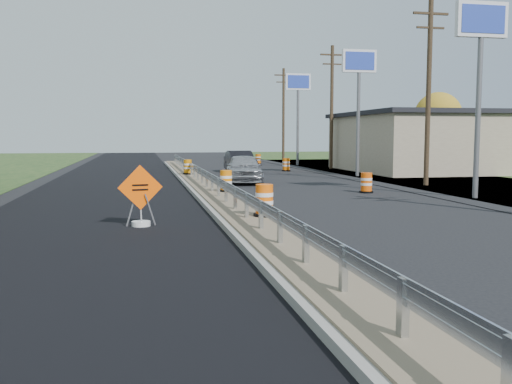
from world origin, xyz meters
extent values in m
plane|color=black|center=(0.00, 0.00, 0.00)|extent=(140.00, 140.00, 0.00)
cube|color=black|center=(-4.40, 10.00, 0.01)|extent=(7.20, 120.00, 0.01)
cube|color=gray|center=(0.00, 8.00, 0.09)|extent=(1.60, 55.00, 0.18)
cube|color=brown|center=(0.00, 8.00, 0.20)|extent=(1.25, 55.00, 0.05)
cube|color=silver|center=(0.00, -14.00, 0.58)|extent=(0.10, 0.15, 0.70)
cube|color=silver|center=(0.00, -12.00, 0.58)|extent=(0.10, 0.15, 0.70)
cube|color=silver|center=(0.00, -10.00, 0.58)|extent=(0.10, 0.15, 0.70)
cube|color=silver|center=(0.00, -8.00, 0.58)|extent=(0.10, 0.15, 0.70)
cube|color=silver|center=(0.00, -6.00, 0.58)|extent=(0.10, 0.15, 0.70)
cube|color=silver|center=(0.00, -4.00, 0.58)|extent=(0.10, 0.15, 0.70)
cube|color=silver|center=(0.00, -2.00, 0.58)|extent=(0.10, 0.15, 0.70)
cube|color=silver|center=(0.00, 0.00, 0.58)|extent=(0.10, 0.15, 0.70)
cube|color=silver|center=(0.00, 2.00, 0.58)|extent=(0.10, 0.15, 0.70)
cube|color=silver|center=(0.00, 4.00, 0.58)|extent=(0.10, 0.15, 0.70)
cube|color=silver|center=(0.00, 6.00, 0.58)|extent=(0.10, 0.15, 0.70)
cube|color=silver|center=(0.00, 8.00, 0.58)|extent=(0.10, 0.15, 0.70)
cube|color=silver|center=(0.00, 10.00, 0.58)|extent=(0.10, 0.15, 0.70)
cube|color=silver|center=(0.00, 12.00, 0.58)|extent=(0.10, 0.15, 0.70)
cube|color=silver|center=(0.00, 14.00, 0.58)|extent=(0.10, 0.15, 0.70)
cube|color=silver|center=(0.00, 16.00, 0.58)|extent=(0.10, 0.15, 0.70)
cube|color=silver|center=(0.00, 18.00, 0.58)|extent=(0.10, 0.15, 0.70)
cube|color=silver|center=(0.00, 20.00, 0.58)|extent=(0.10, 0.15, 0.70)
cube|color=silver|center=(0.00, 22.00, 0.58)|extent=(0.10, 0.15, 0.70)
cube|color=silver|center=(0.00, 24.00, 0.58)|extent=(0.10, 0.15, 0.70)
cube|color=silver|center=(0.00, 26.00, 0.58)|extent=(0.10, 0.15, 0.70)
cube|color=silver|center=(0.00, 28.00, 0.58)|extent=(0.10, 0.15, 0.70)
cube|color=silver|center=(0.00, 30.00, 0.58)|extent=(0.10, 0.15, 0.70)
cube|color=silver|center=(0.00, 32.00, 0.58)|extent=(0.10, 0.15, 0.70)
cube|color=silver|center=(0.00, 9.00, 0.78)|extent=(0.04, 46.00, 0.34)
cube|color=silver|center=(0.00, 9.00, 0.70)|extent=(0.06, 46.00, 0.03)
cube|color=silver|center=(0.00, 9.00, 0.86)|extent=(0.06, 46.00, 0.03)
cube|color=tan|center=(21.00, 20.00, 2.00)|extent=(18.00, 12.00, 4.00)
cube|color=black|center=(21.00, 20.00, 4.12)|extent=(18.50, 12.50, 0.30)
cube|color=black|center=(12.05, 20.00, 1.60)|extent=(0.08, 7.20, 2.20)
cylinder|color=slate|center=(10.50, 3.00, 3.40)|extent=(0.22, 0.22, 6.80)
cube|color=white|center=(10.50, 3.00, 7.20)|extent=(2.20, 0.25, 1.40)
cube|color=#263FB2|center=(10.50, 3.00, 7.20)|extent=(1.90, 0.30, 1.10)
cylinder|color=slate|center=(10.50, 16.00, 3.40)|extent=(0.22, 0.22, 6.80)
cube|color=white|center=(10.50, 16.00, 7.20)|extent=(2.20, 0.25, 1.40)
cube|color=#263FB2|center=(10.50, 16.00, 7.20)|extent=(1.90, 0.30, 1.10)
cylinder|color=slate|center=(10.50, 30.00, 3.40)|extent=(0.22, 0.22, 6.80)
cube|color=white|center=(10.50, 30.00, 7.20)|extent=(2.20, 0.25, 1.40)
cube|color=#263FB2|center=(10.50, 30.00, 7.20)|extent=(1.90, 0.30, 1.10)
cylinder|color=#473523|center=(11.50, 9.00, 4.70)|extent=(0.26, 0.26, 9.40)
cube|color=#473523|center=(11.50, 9.00, 8.70)|extent=(1.90, 0.12, 0.12)
cube|color=#473523|center=(11.50, 9.00, 8.00)|extent=(1.50, 0.10, 0.10)
cylinder|color=#473523|center=(11.50, 24.00, 4.70)|extent=(0.26, 0.26, 9.40)
cube|color=#473523|center=(11.50, 24.00, 8.70)|extent=(1.90, 0.12, 0.12)
cube|color=#473523|center=(11.50, 24.00, 8.00)|extent=(1.50, 0.10, 0.10)
cylinder|color=#473523|center=(11.50, 39.00, 4.70)|extent=(0.26, 0.26, 9.40)
cube|color=#473523|center=(11.50, 39.00, 8.70)|extent=(1.90, 0.12, 0.12)
cube|color=#473523|center=(11.50, 39.00, 8.00)|extent=(1.50, 0.10, 0.10)
cylinder|color=#473523|center=(26.00, 34.00, 1.54)|extent=(0.36, 0.36, 3.08)
sphere|color=gold|center=(26.00, 34.00, 4.55)|extent=(4.62, 4.62, 4.62)
cylinder|color=white|center=(-3.00, -1.64, 0.08)|extent=(0.53, 0.53, 0.15)
cube|color=slate|center=(-3.27, -1.64, 0.48)|extent=(0.32, 0.10, 0.92)
cube|color=slate|center=(-2.73, -1.64, 0.48)|extent=(0.32, 0.10, 0.92)
cube|color=slate|center=(-3.00, -1.59, 0.48)|extent=(0.08, 0.24, 0.94)
cube|color=#FF5605|center=(-3.00, -1.64, 1.12)|extent=(1.26, 0.28, 1.28)
cube|color=black|center=(-3.00, -1.66, 1.19)|extent=(0.45, 0.10, 0.05)
cube|color=black|center=(-3.00, -1.66, 1.05)|extent=(0.45, 0.10, 0.05)
cylinder|color=black|center=(0.55, -1.87, 0.27)|extent=(0.64, 0.64, 0.09)
cylinder|color=#FF620A|center=(0.55, -1.87, 0.72)|extent=(0.51, 0.51, 0.89)
cylinder|color=white|center=(0.55, -1.87, 0.87)|extent=(0.53, 0.53, 0.12)
cylinder|color=white|center=(0.55, -1.87, 0.63)|extent=(0.53, 0.53, 0.12)
cylinder|color=black|center=(0.55, 5.69, 0.27)|extent=(0.61, 0.61, 0.08)
cylinder|color=orange|center=(0.55, 5.69, 0.70)|extent=(0.49, 0.49, 0.86)
cylinder|color=white|center=(0.55, 5.69, 0.84)|extent=(0.50, 0.50, 0.11)
cylinder|color=white|center=(0.55, 5.69, 0.62)|extent=(0.50, 0.50, 0.11)
cylinder|color=black|center=(-0.15, 16.83, 0.27)|extent=(0.61, 0.61, 0.08)
cylinder|color=orange|center=(-0.15, 16.83, 0.70)|extent=(0.49, 0.49, 0.85)
cylinder|color=white|center=(-0.15, 16.83, 0.84)|extent=(0.50, 0.50, 0.11)
cylinder|color=white|center=(-0.15, 16.83, 0.61)|extent=(0.50, 0.50, 0.11)
cylinder|color=black|center=(7.04, 6.13, 0.04)|extent=(0.62, 0.62, 0.08)
cylinder|color=#F1560A|center=(7.04, 6.13, 0.48)|extent=(0.50, 0.50, 0.87)
cylinder|color=white|center=(7.04, 6.13, 0.62)|extent=(0.51, 0.51, 0.11)
cylinder|color=white|center=(7.04, 6.13, 0.39)|extent=(0.51, 0.51, 0.11)
cylinder|color=black|center=(7.44, 22.15, 0.04)|extent=(0.65, 0.65, 0.09)
cylinder|color=orange|center=(7.44, 22.15, 0.50)|extent=(0.52, 0.52, 0.91)
cylinder|color=white|center=(7.44, 22.15, 0.65)|extent=(0.53, 0.53, 0.12)
cylinder|color=white|center=(7.44, 22.15, 0.41)|extent=(0.53, 0.53, 0.12)
cylinder|color=black|center=(7.56, 32.80, 0.04)|extent=(0.62, 0.62, 0.08)
cylinder|color=#D75E09|center=(7.56, 32.80, 0.47)|extent=(0.49, 0.49, 0.86)
cylinder|color=white|center=(7.56, 32.80, 0.62)|extent=(0.51, 0.51, 0.11)
cylinder|color=white|center=(7.56, 32.80, 0.39)|extent=(0.51, 0.51, 0.11)
imported|color=#AFAEB3|center=(2.58, 12.62, 0.79)|extent=(2.38, 4.82, 1.58)
imported|color=black|center=(3.87, 21.21, 0.76)|extent=(1.70, 4.66, 1.53)
camera|label=1|loc=(-2.99, -18.04, 2.58)|focal=40.00mm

